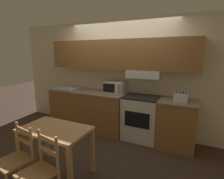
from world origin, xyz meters
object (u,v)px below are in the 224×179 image
object	(u,v)px
toaster	(181,97)
chair_left_of_table	(17,160)
dining_table	(55,136)
chair_right_of_table	(40,172)
sink_basin	(67,88)
microwave	(115,87)
stove_range	(141,118)

from	to	relation	value
toaster	chair_left_of_table	distance (m)	2.82
dining_table	chair_right_of_table	world-z (taller)	chair_right_of_table
sink_basin	chair_right_of_table	distance (m)	2.56
chair_left_of_table	dining_table	bearing A→B (deg)	69.61
microwave	dining_table	size ratio (longest dim) A/B	0.46
toaster	chair_left_of_table	bearing A→B (deg)	-131.79
stove_range	chair_left_of_table	size ratio (longest dim) A/B	1.07
stove_range	toaster	world-z (taller)	toaster
dining_table	chair_left_of_table	size ratio (longest dim) A/B	1.15
toaster	chair_right_of_table	distance (m)	2.57
dining_table	microwave	bearing A→B (deg)	85.12
microwave	toaster	distance (m)	1.44
sink_basin	dining_table	xyz separation A→B (m)	(1.13, -1.62, -0.33)
sink_basin	chair_right_of_table	world-z (taller)	sink_basin
toaster	sink_basin	size ratio (longest dim) A/B	0.45
toaster	chair_left_of_table	size ratio (longest dim) A/B	0.29
chair_right_of_table	microwave	bearing A→B (deg)	101.37
toaster	chair_right_of_table	size ratio (longest dim) A/B	0.29
stove_range	microwave	xyz separation A→B (m)	(-0.66, 0.10, 0.59)
microwave	dining_table	bearing A→B (deg)	-94.88
toaster	stove_range	bearing A→B (deg)	176.30
sink_basin	chair_left_of_table	bearing A→B (deg)	-67.50
stove_range	dining_table	distance (m)	1.84
dining_table	chair_right_of_table	size ratio (longest dim) A/B	1.15
chair_left_of_table	chair_right_of_table	size ratio (longest dim) A/B	1.00
sink_basin	chair_left_of_table	size ratio (longest dim) A/B	0.64
stove_range	chair_left_of_table	world-z (taller)	stove_range
microwave	chair_left_of_table	xyz separation A→B (m)	(-0.41, -2.21, -0.63)
microwave	chair_right_of_table	world-z (taller)	microwave
stove_range	chair_left_of_table	distance (m)	2.37
chair_right_of_table	toaster	bearing A→B (deg)	66.75
sink_basin	toaster	bearing A→B (deg)	-0.56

